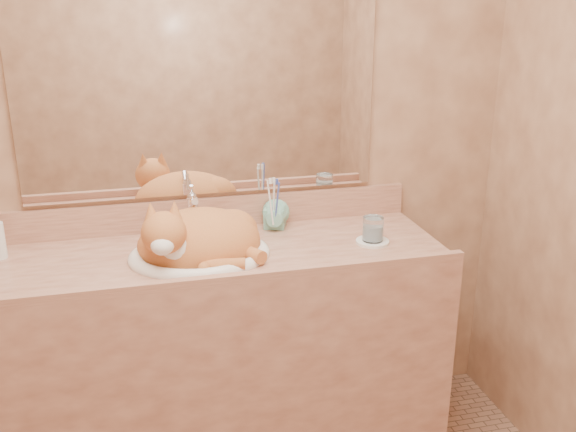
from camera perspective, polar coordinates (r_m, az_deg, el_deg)
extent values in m
cube|color=brown|center=(2.40, -7.62, 8.08)|extent=(2.40, 0.02, 2.50)
cube|color=white|center=(2.37, -7.74, 11.35)|extent=(1.30, 0.02, 0.80)
imported|color=#73B8A2|center=(2.42, -1.30, 0.66)|extent=(0.10, 0.10, 0.18)
imported|color=#73B8A2|center=(2.40, -1.24, -0.45)|extent=(0.13, 0.13, 0.10)
cylinder|color=white|center=(2.34, 7.52, -2.27)|extent=(0.12, 0.12, 0.01)
cylinder|color=white|center=(2.33, 7.57, -1.15)|extent=(0.07, 0.07, 0.09)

